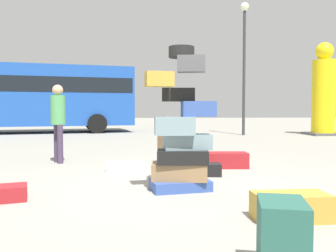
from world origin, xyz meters
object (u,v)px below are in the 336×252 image
(suitcase_teal_upright_blue, at_px, (282,240))
(suitcase_cream_behind_tower, at_px, (126,166))
(suitcase_tan_white_trunk, at_px, (291,207))
(suitcase_maroon_left_side, at_px, (5,193))
(lamp_post, at_px, (244,48))
(yellow_dummy_statue, at_px, (324,94))
(suitcase_tower, at_px, (182,140))
(person_bearded_onlooker, at_px, (58,116))
(parked_bus, at_px, (23,94))
(suitcase_maroon_foreground_near, at_px, (228,160))
(suitcase_black_right_side, at_px, (203,169))
(suitcase_brown_foreground_far, at_px, (167,146))

(suitcase_teal_upright_blue, height_order, suitcase_cream_behind_tower, suitcase_teal_upright_blue)
(suitcase_tan_white_trunk, xyz_separation_m, suitcase_teal_upright_blue, (-0.60, -1.20, 0.13))
(suitcase_maroon_left_side, distance_m, lamp_post, 12.75)
(yellow_dummy_statue, bearing_deg, suitcase_teal_upright_blue, -119.70)
(suitcase_tower, distance_m, suitcase_teal_upright_blue, 2.67)
(person_bearded_onlooker, distance_m, parked_bus, 10.36)
(person_bearded_onlooker, bearing_deg, suitcase_maroon_foreground_near, 44.73)
(suitcase_teal_upright_blue, height_order, yellow_dummy_statue, yellow_dummy_statue)
(suitcase_maroon_left_side, bearing_deg, suitcase_tan_white_trunk, -33.88)
(suitcase_black_right_side, relative_size, suitcase_cream_behind_tower, 0.85)
(lamp_post, bearing_deg, suitcase_black_right_side, -111.04)
(suitcase_brown_foreground_far, distance_m, suitcase_maroon_foreground_near, 1.23)
(suitcase_maroon_left_side, xyz_separation_m, yellow_dummy_statue, (9.71, 10.28, 1.69))
(lamp_post, bearing_deg, suitcase_maroon_left_side, -120.68)
(suitcase_maroon_left_side, bearing_deg, suitcase_maroon_foreground_near, 17.02)
(suitcase_tan_white_trunk, height_order, person_bearded_onlooker, person_bearded_onlooker)
(suitcase_maroon_foreground_near, bearing_deg, suitcase_tan_white_trunk, -88.65)
(suitcase_teal_upright_blue, relative_size, parked_bus, 0.05)
(lamp_post, bearing_deg, yellow_dummy_statue, -3.81)
(suitcase_maroon_left_side, height_order, lamp_post, lamp_post)
(suitcase_teal_upright_blue, relative_size, yellow_dummy_statue, 0.13)
(person_bearded_onlooker, bearing_deg, suitcase_brown_foreground_far, 48.05)
(parked_bus, bearing_deg, person_bearded_onlooker, -80.65)
(suitcase_tower, bearing_deg, person_bearded_onlooker, 129.67)
(suitcase_maroon_left_side, height_order, person_bearded_onlooker, person_bearded_onlooker)
(suitcase_maroon_foreground_near, relative_size, yellow_dummy_statue, 0.19)
(suitcase_tower, xyz_separation_m, suitcase_cream_behind_tower, (-0.81, 1.59, -0.62))
(suitcase_black_right_side, xyz_separation_m, suitcase_cream_behind_tower, (-1.31, 0.54, -0.02))
(suitcase_black_right_side, height_order, suitcase_tan_white_trunk, suitcase_tan_white_trunk)
(suitcase_teal_upright_blue, bearing_deg, suitcase_tower, 112.82)
(suitcase_black_right_side, relative_size, suitcase_tan_white_trunk, 0.79)
(suitcase_tan_white_trunk, distance_m, suitcase_cream_behind_tower, 3.48)
(suitcase_brown_foreground_far, xyz_separation_m, suitcase_cream_behind_tower, (-0.80, -0.64, -0.30))
(suitcase_teal_upright_blue, bearing_deg, parked_bus, 128.23)
(suitcase_cream_behind_tower, distance_m, person_bearded_onlooker, 2.03)
(suitcase_black_right_side, relative_size, suitcase_maroon_left_side, 1.17)
(suitcase_teal_upright_blue, bearing_deg, lamp_post, 89.52)
(suitcase_black_right_side, distance_m, suitcase_maroon_left_side, 3.09)
(suitcase_brown_foreground_far, distance_m, suitcase_tan_white_trunk, 3.78)
(suitcase_teal_upright_blue, distance_m, parked_bus, 16.31)
(suitcase_tower, bearing_deg, suitcase_teal_upright_blue, -82.72)
(suitcase_tower, relative_size, suitcase_tan_white_trunk, 2.62)
(suitcase_black_right_side, xyz_separation_m, person_bearded_onlooker, (-2.76, 1.66, 0.87))
(suitcase_maroon_foreground_near, bearing_deg, suitcase_tower, -117.44)
(suitcase_cream_behind_tower, bearing_deg, suitcase_teal_upright_blue, -73.11)
(yellow_dummy_statue, distance_m, lamp_post, 4.00)
(suitcase_cream_behind_tower, height_order, person_bearded_onlooker, person_bearded_onlooker)
(suitcase_tower, xyz_separation_m, lamp_post, (4.00, 10.13, 3.04))
(suitcase_tower, height_order, suitcase_black_right_side, suitcase_tower)
(suitcase_tan_white_trunk, xyz_separation_m, yellow_dummy_statue, (6.53, 11.31, 1.64))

